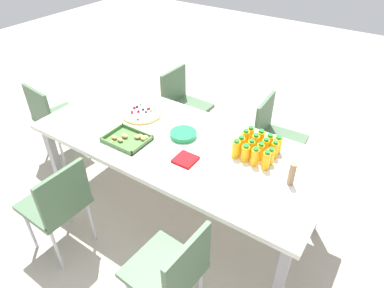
{
  "coord_description": "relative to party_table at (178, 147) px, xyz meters",
  "views": [
    {
      "loc": [
        -1.27,
        1.7,
        2.24
      ],
      "look_at": [
        -0.13,
        -0.0,
        0.75
      ],
      "focal_mm": 31.93,
      "sensor_mm": 36.0,
      "label": 1
    }
  ],
  "objects": [
    {
      "name": "juice_bottle_15",
      "position": [
        -0.46,
        -0.07,
        0.13
      ],
      "size": [
        0.06,
        0.06,
        0.15
      ],
      "color": "#F9AD14",
      "rests_on": "party_table"
    },
    {
      "name": "chair_near_right",
      "position": [
        0.55,
        -0.86,
        -0.18
      ],
      "size": [
        0.41,
        0.41,
        0.83
      ],
      "rotation": [
        0.0,
        0.0,
        1.54
      ],
      "color": "#4C6B4C",
      "rests_on": "ground_plane"
    },
    {
      "name": "plate_stack",
      "position": [
        -0.01,
        -0.07,
        0.08
      ],
      "size": [
        0.21,
        0.21,
        0.04
      ],
      "color": "#1E8C4C",
      "rests_on": "party_table"
    },
    {
      "name": "juice_bottle_6",
      "position": [
        -0.54,
        -0.21,
        0.13
      ],
      "size": [
        0.06,
        0.06,
        0.15
      ],
      "color": "#F9AC14",
      "rests_on": "party_table"
    },
    {
      "name": "chair_far_left",
      "position": [
        -0.53,
        0.8,
        -0.18
      ],
      "size": [
        0.42,
        0.42,
        0.83
      ],
      "rotation": [
        0.0,
        0.0,
        -1.63
      ],
      "color": "#4C6B4C",
      "rests_on": "ground_plane"
    },
    {
      "name": "juice_bottle_11",
      "position": [
        -0.47,
        -0.13,
        0.12
      ],
      "size": [
        0.06,
        0.06,
        0.14
      ],
      "color": "#F9AE14",
      "rests_on": "party_table"
    },
    {
      "name": "juice_bottle_4",
      "position": [
        -0.69,
        -0.22,
        0.12
      ],
      "size": [
        0.05,
        0.05,
        0.14
      ],
      "color": "#FAAD14",
      "rests_on": "party_table"
    },
    {
      "name": "napkin_stack",
      "position": [
        -0.19,
        0.17,
        0.07
      ],
      "size": [
        0.15,
        0.15,
        0.02
      ],
      "primitive_type": "cube",
      "color": "red",
      "rests_on": "party_table"
    },
    {
      "name": "juice_bottle_5",
      "position": [
        -0.62,
        -0.21,
        0.12
      ],
      "size": [
        0.05,
        0.05,
        0.13
      ],
      "color": "#F9AB14",
      "rests_on": "party_table"
    },
    {
      "name": "chair_end",
      "position": [
        1.46,
        0.07,
        -0.18
      ],
      "size": [
        0.44,
        0.44,
        0.83
      ],
      "rotation": [
        0.0,
        0.0,
        3.03
      ],
      "color": "#4C6B4C",
      "rests_on": "ground_plane"
    },
    {
      "name": "party_table",
      "position": [
        0.0,
        0.0,
        0.0
      ],
      "size": [
        2.27,
        0.97,
        0.73
      ],
      "color": "silver",
      "rests_on": "ground_plane"
    },
    {
      "name": "juice_bottle_3",
      "position": [
        -0.47,
        -0.28,
        0.12
      ],
      "size": [
        0.06,
        0.06,
        0.14
      ],
      "color": "#F9AE14",
      "rests_on": "party_table"
    },
    {
      "name": "juice_bottle_1",
      "position": [
        -0.62,
        -0.28,
        0.12
      ],
      "size": [
        0.06,
        0.06,
        0.13
      ],
      "color": "#F9AD14",
      "rests_on": "party_table"
    },
    {
      "name": "juice_bottle_2",
      "position": [
        -0.55,
        -0.29,
        0.12
      ],
      "size": [
        0.06,
        0.06,
        0.13
      ],
      "color": "#FAAD14",
      "rests_on": "party_table"
    },
    {
      "name": "juice_bottle_13",
      "position": [
        -0.61,
        -0.06,
        0.13
      ],
      "size": [
        0.06,
        0.06,
        0.14
      ],
      "color": "#F9AC14",
      "rests_on": "party_table"
    },
    {
      "name": "cardboard_tube",
      "position": [
        -0.89,
        -0.01,
        0.14
      ],
      "size": [
        0.04,
        0.04,
        0.16
      ],
      "primitive_type": "cylinder",
      "color": "#9E7A56",
      "rests_on": "party_table"
    },
    {
      "name": "juice_bottle_10",
      "position": [
        -0.55,
        -0.13,
        0.12
      ],
      "size": [
        0.05,
        0.05,
        0.14
      ],
      "color": "#F9AD14",
      "rests_on": "party_table"
    },
    {
      "name": "juice_bottle_14",
      "position": [
        -0.53,
        -0.07,
        0.12
      ],
      "size": [
        0.06,
        0.06,
        0.13
      ],
      "color": "#F9AD14",
      "rests_on": "party_table"
    },
    {
      "name": "juice_bottle_8",
      "position": [
        -0.69,
        -0.13,
        0.12
      ],
      "size": [
        0.05,
        0.05,
        0.13
      ],
      "color": "#FAAC14",
      "rests_on": "party_table"
    },
    {
      "name": "chair_near_left",
      "position": [
        -0.48,
        -0.82,
        -0.18
      ],
      "size": [
        0.42,
        0.42,
        0.83
      ],
      "rotation": [
        0.0,
        0.0,
        1.62
      ],
      "color": "#4C6B4C",
      "rests_on": "ground_plane"
    },
    {
      "name": "chair_far_right",
      "position": [
        0.46,
        0.81,
        -0.18
      ],
      "size": [
        0.41,
        0.41,
        0.83
      ],
      "rotation": [
        0.0,
        0.0,
        -1.6
      ],
      "color": "#4C6B4C",
      "rests_on": "ground_plane"
    },
    {
      "name": "snack_tray",
      "position": [
        0.31,
        0.2,
        0.07
      ],
      "size": [
        0.32,
        0.25,
        0.04
      ],
      "color": "#477238",
      "rests_on": "party_table"
    },
    {
      "name": "juice_bottle_12",
      "position": [
        -0.69,
        -0.06,
        0.13
      ],
      "size": [
        0.05,
        0.05,
        0.15
      ],
      "color": "#F9AE14",
      "rests_on": "party_table"
    },
    {
      "name": "juice_bottle_0",
      "position": [
        -0.68,
        -0.28,
        0.12
      ],
      "size": [
        0.06,
        0.06,
        0.14
      ],
      "color": "#FAAC14",
      "rests_on": "party_table"
    },
    {
      "name": "juice_bottle_9",
      "position": [
        -0.61,
        -0.14,
        0.12
      ],
      "size": [
        0.05,
        0.05,
        0.14
      ],
      "color": "#F9AE14",
      "rests_on": "party_table"
    },
    {
      "name": "juice_bottle_7",
      "position": [
        -0.46,
        -0.21,
        0.13
      ],
      "size": [
        0.06,
        0.06,
        0.15
      ],
      "color": "#F9AE14",
      "rests_on": "party_table"
    },
    {
      "name": "ground_plane",
      "position": [
        0.0,
        0.0,
        -0.68
      ],
      "size": [
        12.0,
        12.0,
        0.0
      ],
      "primitive_type": "plane",
      "color": "#B2A899"
    },
    {
      "name": "fruit_pizza",
      "position": [
        0.47,
        -0.14,
        0.07
      ],
      "size": [
        0.33,
        0.33,
        0.05
      ],
      "color": "tan",
      "rests_on": "party_table"
    }
  ]
}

